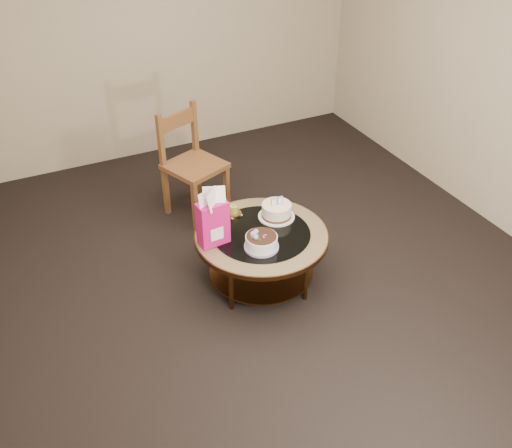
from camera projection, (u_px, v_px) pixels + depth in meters
name	position (u px, v px, depth m)	size (l,w,h in m)	color
ground	(261.00, 279.00, 4.56)	(5.00, 5.00, 0.00)	black
room_walls	(262.00, 97.00, 3.67)	(4.52, 5.02, 2.61)	tan
coffee_table	(261.00, 241.00, 4.34)	(1.02, 1.02, 0.46)	#563418
decorated_cake	(261.00, 242.00, 4.11)	(0.25, 0.25, 0.15)	#A588C1
cream_cake	(277.00, 211.00, 4.43)	(0.29, 0.29, 0.18)	white
gift_bag	(213.00, 218.00, 4.07)	(0.23, 0.18, 0.44)	#C81255
pillar_candle	(234.00, 212.00, 4.48)	(0.12, 0.12, 0.09)	#D1B256
dining_chair	(191.00, 163.00, 5.08)	(0.59, 0.59, 0.99)	brown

